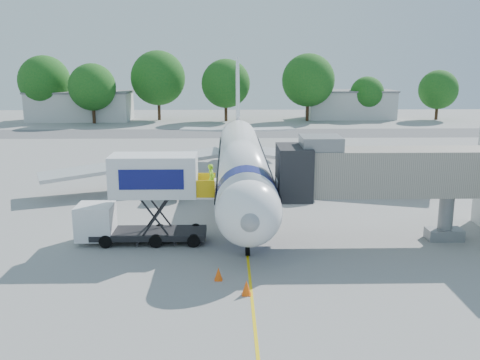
{
  "coord_description": "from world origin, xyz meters",
  "views": [
    {
      "loc": [
        -1.11,
        -38.74,
        11.19
      ],
      "look_at": [
        -0.31,
        -3.84,
        3.2
      ],
      "focal_mm": 40.0,
      "sensor_mm": 36.0,
      "label": 1
    }
  ],
  "objects_px": {
    "aircraft": "(242,161)",
    "ground_tug": "(198,290)",
    "catering_hiloader": "(144,199)",
    "jet_bridge": "(377,173)"
  },
  "relations": [
    {
      "from": "aircraft",
      "to": "ground_tug",
      "type": "xyz_separation_m",
      "value": [
        -2.51,
        -19.86,
        -2.22
      ]
    },
    {
      "from": "aircraft",
      "to": "catering_hiloader",
      "type": "relative_size",
      "value": 4.41
    },
    {
      "from": "ground_tug",
      "to": "jet_bridge",
      "type": "bearing_deg",
      "value": 47.09
    },
    {
      "from": "jet_bridge",
      "to": "ground_tug",
      "type": "xyz_separation_m",
      "value": [
        -10.5,
        -8.74,
        -3.62
      ]
    },
    {
      "from": "catering_hiloader",
      "to": "ground_tug",
      "type": "relative_size",
      "value": 2.35
    },
    {
      "from": "aircraft",
      "to": "jet_bridge",
      "type": "distance_m",
      "value": 13.77
    },
    {
      "from": "jet_bridge",
      "to": "ground_tug",
      "type": "height_order",
      "value": "jet_bridge"
    },
    {
      "from": "catering_hiloader",
      "to": "ground_tug",
      "type": "xyz_separation_m",
      "value": [
        3.76,
        -8.74,
        -2.04
      ]
    },
    {
      "from": "catering_hiloader",
      "to": "jet_bridge",
      "type": "bearing_deg",
      "value": 0.01
    },
    {
      "from": "aircraft",
      "to": "ground_tug",
      "type": "distance_m",
      "value": 20.14
    }
  ]
}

